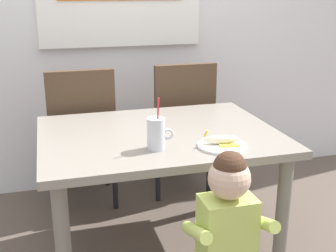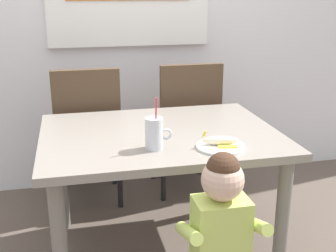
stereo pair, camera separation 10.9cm
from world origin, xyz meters
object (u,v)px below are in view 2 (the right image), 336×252
toddler_standing (221,225)px  dining_chair_left (88,129)px  dining_chair_right (186,121)px  dining_table (160,150)px  milk_cup (154,135)px  peeled_banana (221,141)px  snack_plate (220,147)px

toddler_standing → dining_chair_left: bearing=109.2°
toddler_standing → dining_chair_right: bearing=80.7°
dining_table → milk_cup: milk_cup is taller
peeled_banana → toddler_standing: bearing=-108.1°
milk_cup → dining_chair_left: bearing=106.7°
milk_cup → snack_plate: milk_cup is taller
dining_chair_right → snack_plate: dining_chair_right is taller
dining_chair_left → toddler_standing: bearing=109.2°
milk_cup → toddler_standing: bearing=-65.7°
dining_table → toddler_standing: bearing=-80.2°
dining_chair_left → dining_chair_right: (0.69, 0.03, 0.00)m
milk_cup → peeled_banana: 0.31m
snack_plate → peeled_banana: peeled_banana is taller
dining_chair_left → dining_table: bearing=117.4°
dining_chair_left → milk_cup: milk_cup is taller
dining_chair_right → milk_cup: (-0.41, -0.94, 0.24)m
dining_chair_right → peeled_banana: (-0.10, -0.99, 0.21)m
dining_chair_left → milk_cup: bearing=106.7°
snack_plate → dining_chair_right: bearing=83.9°
dining_chair_right → snack_plate: bearing=83.9°
dining_chair_left → milk_cup: size_ratio=3.81×
milk_cup → peeled_banana: milk_cup is taller
dining_chair_left → toddler_standing: (0.46, -1.33, -0.02)m
milk_cup → snack_plate: bearing=-10.6°
toddler_standing → snack_plate: (0.12, 0.36, 0.20)m
peeled_banana → dining_chair_right: bearing=84.1°
dining_table → dining_chair_right: 0.79m
dining_table → dining_chair_left: bearing=117.4°
dining_chair_left → peeled_banana: bearing=121.3°
dining_table → peeled_banana: 0.39m
toddler_standing → milk_cup: milk_cup is taller
dining_table → dining_chair_left: dining_chair_left is taller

